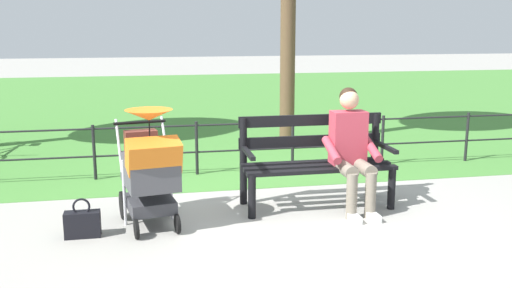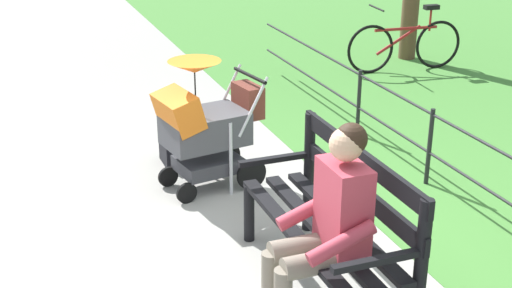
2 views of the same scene
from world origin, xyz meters
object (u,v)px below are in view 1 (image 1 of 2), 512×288
stroller (149,167)px  handbag (82,223)px  person_on_bench (351,146)px  park_bench (315,157)px

stroller → handbag: 0.80m
person_on_bench → stroller: (2.07, 0.13, -0.08)m
person_on_bench → handbag: (2.69, 0.29, -0.55)m
person_on_bench → stroller: bearing=3.7°
park_bench → stroller: size_ratio=1.39×
person_on_bench → handbag: size_ratio=3.45×
stroller → handbag: stroller is taller
park_bench → handbag: bearing=12.3°
person_on_bench → handbag: person_on_bench is taller
park_bench → stroller: (1.75, 0.36, 0.07)m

